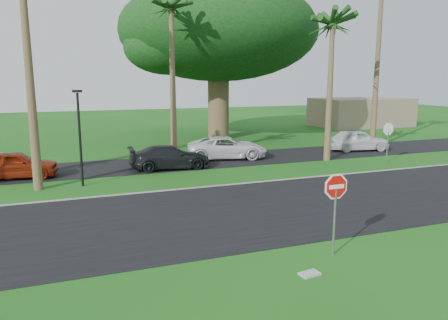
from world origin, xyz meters
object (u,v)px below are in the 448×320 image
Objects in this scene: stop_sign_near at (335,197)px; car_red at (15,165)px; stop_sign_far at (388,134)px; car_minivan at (227,148)px; car_pickup at (357,140)px; car_dark at (169,157)px.

stop_sign_near is 17.35m from car_red.
car_red is (-9.68, 14.36, -1.05)m from stop_sign_near.
car_minivan is at bearing -28.60° from stop_sign_far.
stop_sign_far reaches higher than car_pickup.
car_minivan is (4.29, 1.83, 0.04)m from car_dark.
stop_sign_near is 15.91m from stop_sign_far.
car_red is (-21.18, 3.36, -1.05)m from stop_sign_far.
stop_sign_far is 10.03m from car_minivan.
stop_sign_far is 0.62× the size of car_red.
car_minivan is 9.93m from car_pickup.
stop_sign_far is 4.64m from car_pickup.
car_pickup is (9.92, -0.40, 0.04)m from car_minivan.
car_minivan is at bearing 98.13° from car_pickup.
car_pickup is (22.34, 1.02, 0.04)m from car_red.
car_pickup is at bearing 50.54° from stop_sign_near.
car_red is 0.82× the size of car_minivan.
stop_sign_far is at bearing -104.54° from car_minivan.
car_minivan is (12.42, 1.41, -0.01)m from car_red.
stop_sign_far is 13.43m from car_dark.
car_pickup is (1.16, 4.38, -1.02)m from stop_sign_far.
car_red is at bearing -9.02° from stop_sign_far.
car_dark is at bearing 127.11° from car_minivan.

